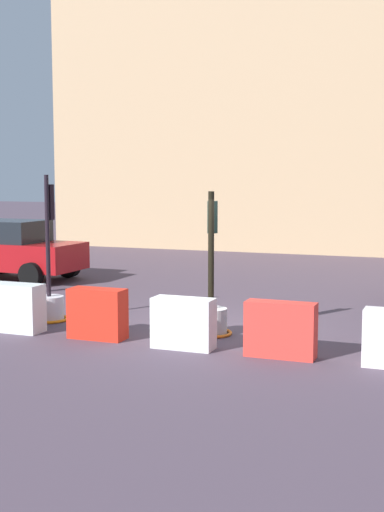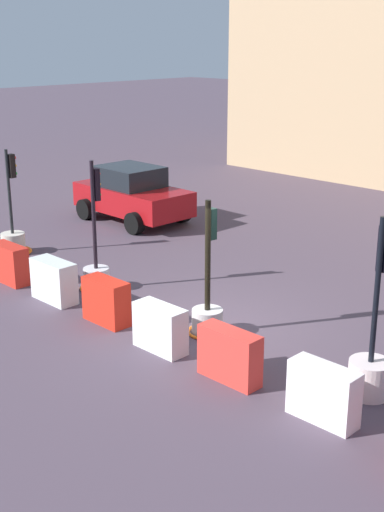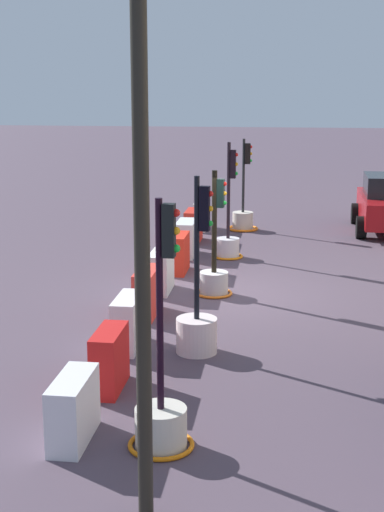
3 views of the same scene
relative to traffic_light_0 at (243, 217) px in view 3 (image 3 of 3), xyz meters
name	(u,v)px [view 3 (image 3 of 3)]	position (x,y,z in m)	size (l,w,h in m)	color
ground_plane	(222,293)	(7.11, 0.00, -0.40)	(120.00, 120.00, 0.00)	#4D3F4D
traffic_light_0	(243,217)	(0.00, 0.00, 0.00)	(0.94, 0.94, 2.76)	beige
traffic_light_1	(228,239)	(3.75, -0.14, 0.07)	(0.78, 0.78, 2.95)	silver
traffic_light_2	(214,274)	(7.23, -0.16, 0.06)	(0.79, 0.79, 2.64)	beige
traffic_light_3	(197,323)	(10.75, -0.09, 0.12)	(0.69, 0.69, 2.96)	silver
traffic_light_4	(161,412)	(14.12, -0.13, 0.07)	(0.83, 0.83, 3.12)	beige
construction_barrier_0	(201,216)	(0.11, -1.27, 0.03)	(1.05, 0.37, 0.85)	white
construction_barrier_1	(193,226)	(1.94, -1.28, 0.05)	(1.08, 0.41, 0.90)	red
construction_barrier_2	(186,238)	(3.67, -1.24, 0.06)	(1.13, 0.47, 0.91)	silver
construction_barrier_3	(178,253)	(5.43, -1.20, 0.06)	(1.04, 0.43, 0.91)	red
construction_barrier_4	(161,272)	(7.14, -1.32, 0.04)	(1.06, 0.43, 0.87)	silver
construction_barrier_5	(147,292)	(8.82, -1.30, 0.05)	(1.14, 0.38, 0.90)	red
construction_barrier_6	(128,322)	(10.67, -1.28, 0.05)	(1.09, 0.40, 0.89)	silver
construction_barrier_7	(109,360)	(12.43, -1.18, 0.05)	(1.02, 0.38, 0.90)	red
construction_barrier_8	(73,409)	(14.08, -1.25, 0.02)	(1.11, 0.41, 0.84)	silver
street_lamp_post	(141,150)	(15.61, -0.04, 3.40)	(0.36, 0.36, 6.41)	black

